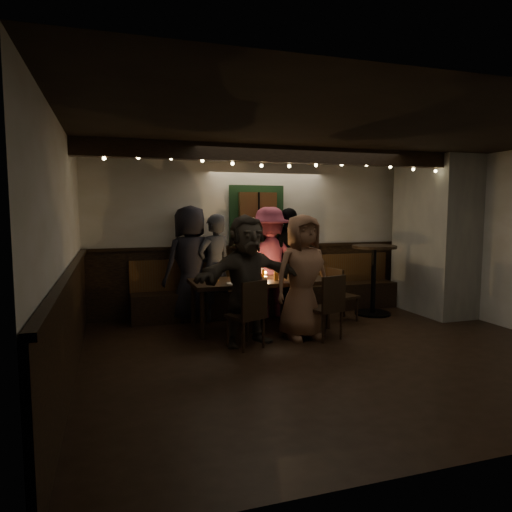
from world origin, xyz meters
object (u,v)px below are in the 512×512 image
object	(u,v)px
chair_near_right	(328,304)
high_top	(374,271)
chair_near_left	(250,310)
person_e	(290,261)
chair_end	(339,291)
person_d	(269,262)
dining_table	(260,284)
person_f	(247,280)
person_g	(302,277)
person_b	(215,267)
person_c	(246,268)
person_a	(190,263)

from	to	relation	value
chair_near_right	high_top	bearing A→B (deg)	39.17
chair_near_left	person_e	distance (m)	2.09
chair_end	person_d	xyz separation A→B (m)	(-0.93, 0.67, 0.42)
chair_near_right	chair_end	bearing A→B (deg)	54.45
dining_table	person_f	bearing A→B (deg)	-120.16
person_g	dining_table	bearing A→B (deg)	112.18
person_b	person_d	size ratio (longest dim) A/B	0.94
person_c	person_d	xyz separation A→B (m)	(0.38, -0.04, 0.08)
person_e	person_b	bearing A→B (deg)	-23.05
chair_near_left	chair_near_right	world-z (taller)	chair_near_right
person_a	person_d	distance (m)	1.28
person_d	person_f	xyz separation A→B (m)	(-0.79, -1.37, -0.05)
high_top	person_c	world-z (taller)	person_c
dining_table	person_f	xyz separation A→B (m)	(-0.41, -0.70, 0.18)
person_b	person_g	world-z (taller)	person_g
chair_end	high_top	world-z (taller)	high_top
dining_table	chair_near_left	size ratio (longest dim) A/B	2.32
person_a	person_e	distance (m)	1.66
person_e	high_top	bearing A→B (deg)	136.93
person_c	person_e	distance (m)	0.76
chair_near_right	chair_end	world-z (taller)	chair_near_right
dining_table	person_e	size ratio (longest dim) A/B	1.14
person_g	chair_near_left	bearing A→B (deg)	-169.19
chair_near_right	person_d	world-z (taller)	person_d
chair_end	chair_near_left	bearing A→B (deg)	-151.60
person_b	person_c	size ratio (longest dim) A/B	1.03
chair_near_right	person_c	world-z (taller)	person_c
person_f	person_b	bearing A→B (deg)	84.40
chair_near_left	person_g	size ratio (longest dim) A/B	0.52
chair_near_right	person_g	bearing A→B (deg)	144.53
person_a	person_e	size ratio (longest dim) A/B	1.02
person_f	person_c	bearing A→B (deg)	63.42
dining_table	person_d	bearing A→B (deg)	60.49
dining_table	person_b	xyz separation A→B (m)	(-0.53, 0.70, 0.18)
person_b	person_g	size ratio (longest dim) A/B	0.99
person_c	person_d	bearing A→B (deg)	163.12
dining_table	person_b	size ratio (longest dim) A/B	1.21
dining_table	chair_near_left	bearing A→B (deg)	-115.36
high_top	person_f	distance (m)	2.65
chair_near_left	person_f	xyz separation A→B (m)	(0.04, 0.24, 0.35)
person_b	person_e	bearing A→B (deg)	155.88
chair_near_right	person_g	distance (m)	0.50
dining_table	chair_near_right	size ratio (longest dim) A/B	2.30
chair_near_left	chair_near_right	xyz separation A→B (m)	(1.12, 0.06, 0.01)
chair_near_right	person_b	xyz separation A→B (m)	(-1.20, 1.59, 0.34)
person_g	person_b	bearing A→B (deg)	116.46
chair_near_right	person_b	world-z (taller)	person_b
person_a	person_d	xyz separation A→B (m)	(1.28, -0.10, -0.01)
person_f	chair_near_left	bearing A→B (deg)	-109.93
chair_end	person_a	world-z (taller)	person_a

